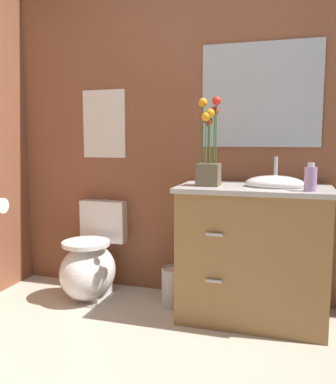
% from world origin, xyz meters
% --- Properties ---
extents(wall_back, '(4.75, 0.05, 2.50)m').
position_xyz_m(wall_back, '(0.20, 1.58, 1.25)').
color(wall_back, brown).
rests_on(wall_back, ground_plane).
extents(toilet, '(0.38, 0.59, 0.69)m').
position_xyz_m(toilet, '(-0.83, 1.28, 0.24)').
color(toilet, white).
rests_on(toilet, ground_plane).
extents(vanity_cabinet, '(0.94, 0.56, 1.04)m').
position_xyz_m(vanity_cabinet, '(0.34, 1.26, 0.44)').
color(vanity_cabinet, '#9E7242').
rests_on(vanity_cabinet, ground_plane).
extents(flower_vase, '(0.14, 0.14, 0.55)m').
position_xyz_m(flower_vase, '(0.06, 1.20, 1.04)').
color(flower_vase, brown).
rests_on(flower_vase, vanity_cabinet).
extents(soap_bottle, '(0.07, 0.07, 0.16)m').
position_xyz_m(soap_bottle, '(0.66, 1.09, 0.93)').
color(soap_bottle, '#B28CBF').
rests_on(soap_bottle, vanity_cabinet).
extents(trash_bin, '(0.18, 0.18, 0.27)m').
position_xyz_m(trash_bin, '(-0.19, 1.29, 0.14)').
color(trash_bin, '#B7B7BC').
rests_on(trash_bin, ground_plane).
extents(wall_poster, '(0.35, 0.01, 0.51)m').
position_xyz_m(wall_poster, '(-0.83, 1.55, 1.27)').
color(wall_poster, silver).
extents(wall_mirror, '(0.80, 0.01, 0.70)m').
position_xyz_m(wall_mirror, '(0.34, 1.55, 1.45)').
color(wall_mirror, '#B2BCC6').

